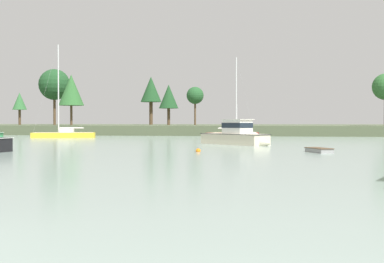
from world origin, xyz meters
TOP-DOWN VIEW (x-y plane):
  - far_shore_bank at (0.00, 100.25)m, footprint 214.12×49.67m
  - cruiser_cream at (4.93, 45.06)m, footprint 8.70×7.99m
  - sailboat_maroon at (2.63, 65.87)m, footprint 7.72×6.94m
  - dinghy_grey at (12.02, 32.77)m, footprint 2.20×3.03m
  - sailboat_yellow at (-23.25, 63.91)m, footprint 9.85×5.22m
  - mooring_buoy_orange at (2.26, 32.16)m, footprint 0.41×0.41m
  - shore_tree_inland_a at (-44.21, 89.39)m, footprint 2.97×2.97m
  - shore_tree_far_left at (-36.19, 88.99)m, footprint 6.45×6.45m
  - shore_tree_inland_c at (-18.49, 101.11)m, footprint 4.71×4.71m
  - shore_tree_center_right at (-12.52, 91.99)m, footprint 4.03×4.03m
  - shore_tree_left at (-28.94, 80.46)m, footprint 4.77×4.77m
  - shore_tree_right_mid at (-6.49, 88.82)m, footprint 3.42×3.42m

SIDE VIEW (x-z plane):
  - mooring_buoy_orange at x=2.26m, z-range -0.16..0.31m
  - dinghy_grey at x=12.02m, z-range -0.13..0.39m
  - sailboat_maroon at x=2.63m, z-range -6.10..6.64m
  - sailboat_yellow at x=-23.25m, z-range -7.13..7.71m
  - cruiser_cream at x=4.93m, z-range -2.01..3.23m
  - far_shore_bank at x=0.00m, z-range 0.00..1.76m
  - shore_tree_inland_a at x=-44.21m, z-range 3.28..10.15m
  - shore_tree_center_right at x=-12.52m, z-range 3.41..11.80m
  - shore_tree_right_mid at x=-6.49m, z-range 3.81..11.45m
  - shore_tree_left at x=-28.94m, z-range 3.61..13.23m
  - shore_tree_inland_c at x=-18.49m, z-range 4.20..15.15m
  - shore_tree_far_left at x=-36.19m, z-range 4.33..16.00m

